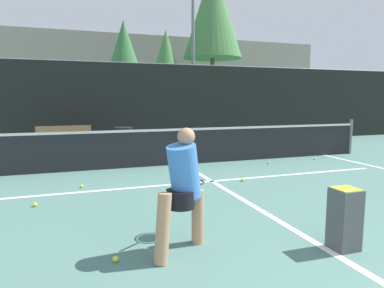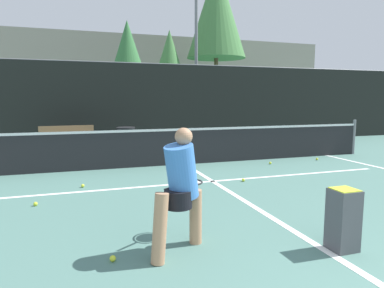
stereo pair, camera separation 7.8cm
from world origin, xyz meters
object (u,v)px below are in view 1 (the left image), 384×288
at_px(trash_bin, 124,139).
at_px(parked_car, 183,122).
at_px(player_practicing, 183,186).
at_px(ball_hopper, 345,217).
at_px(courtside_bench, 64,138).

bearing_deg(trash_bin, parked_car, 55.01).
distance_m(player_practicing, trash_bin, 7.71).
xyz_separation_m(player_practicing, ball_hopper, (1.75, -0.55, -0.38)).
bearing_deg(ball_hopper, parked_car, 80.26).
xyz_separation_m(ball_hopper, parked_car, (2.32, 13.49, 0.20)).
bearing_deg(player_practicing, trash_bin, 52.79).
bearing_deg(courtside_bench, trash_bin, -9.89).
bearing_deg(courtside_bench, parked_car, 39.67).
xyz_separation_m(ball_hopper, courtside_bench, (-3.18, 8.47, 0.10)).
bearing_deg(trash_bin, courtside_bench, 172.91).
relative_size(trash_bin, parked_car, 0.20).
bearing_deg(ball_hopper, courtside_bench, 110.57).
distance_m(ball_hopper, courtside_bench, 9.04).
distance_m(player_practicing, parked_car, 13.57).
relative_size(player_practicing, trash_bin, 1.77).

